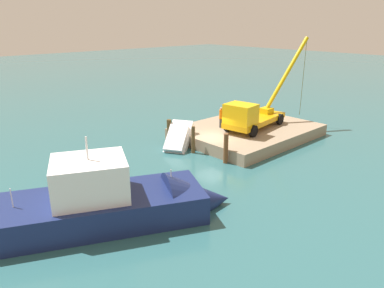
{
  "coord_description": "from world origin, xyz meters",
  "views": [
    {
      "loc": [
        20.57,
        19.92,
        10.18
      ],
      "look_at": [
        1.61,
        -0.69,
        0.59
      ],
      "focal_mm": 33.84,
      "sensor_mm": 36.0,
      "label": 1
    }
  ],
  "objects_px": {
    "dock_worker": "(221,117)",
    "moored_yacht": "(133,207)",
    "crane_truck": "(251,115)",
    "salvaged_car": "(177,143)"
  },
  "relations": [
    {
      "from": "crane_truck",
      "to": "dock_worker",
      "type": "relative_size",
      "value": 5.72
    },
    {
      "from": "dock_worker",
      "to": "moored_yacht",
      "type": "height_order",
      "value": "moored_yacht"
    },
    {
      "from": "crane_truck",
      "to": "salvaged_car",
      "type": "relative_size",
      "value": 2.55
    },
    {
      "from": "crane_truck",
      "to": "moored_yacht",
      "type": "distance_m",
      "value": 15.92
    },
    {
      "from": "dock_worker",
      "to": "salvaged_car",
      "type": "distance_m",
      "value": 5.11
    },
    {
      "from": "dock_worker",
      "to": "moored_yacht",
      "type": "bearing_deg",
      "value": 25.03
    },
    {
      "from": "dock_worker",
      "to": "salvaged_car",
      "type": "height_order",
      "value": "dock_worker"
    },
    {
      "from": "crane_truck",
      "to": "salvaged_car",
      "type": "xyz_separation_m",
      "value": [
        6.36,
        -2.61,
        -1.79
      ]
    },
    {
      "from": "moored_yacht",
      "to": "dock_worker",
      "type": "bearing_deg",
      "value": -154.97
    },
    {
      "from": "crane_truck",
      "to": "moored_yacht",
      "type": "bearing_deg",
      "value": 15.32
    }
  ]
}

